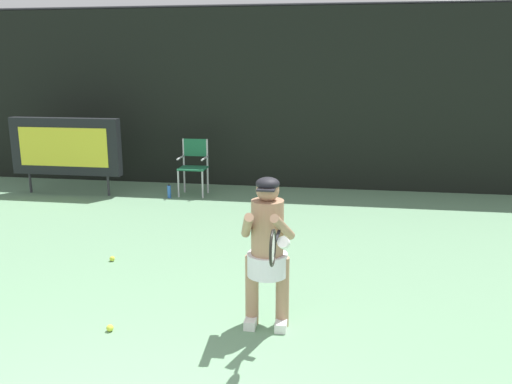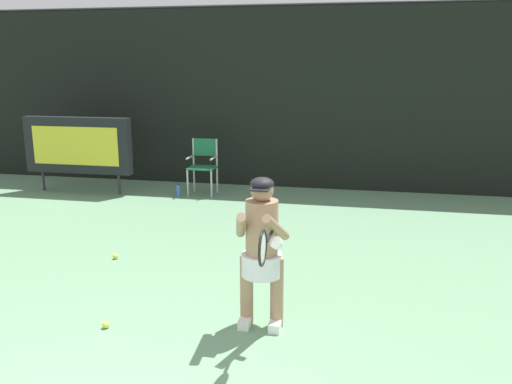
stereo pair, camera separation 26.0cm
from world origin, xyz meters
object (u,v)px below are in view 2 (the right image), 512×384
object	(u,v)px
tennis_ball_loose	(116,256)
umpire_chair	(203,163)
water_bottle	(178,191)
tennis_racket	(263,247)
tennis_player	(262,247)
tennis_ball_spare	(106,325)
scoreboard	(78,145)

from	to	relation	value
tennis_ball_loose	umpire_chair	bearing A→B (deg)	88.83
water_bottle	tennis_ball_loose	world-z (taller)	water_bottle
umpire_chair	tennis_racket	world-z (taller)	tennis_racket
tennis_player	tennis_ball_loose	size ratio (longest dim) A/B	21.89
water_bottle	tennis_player	size ratio (longest dim) A/B	0.18
tennis_player	water_bottle	bearing A→B (deg)	118.28
tennis_player	tennis_ball_spare	size ratio (longest dim) A/B	21.89
scoreboard	tennis_ball_loose	world-z (taller)	scoreboard
water_bottle	tennis_racket	bearing A→B (deg)	-63.43
water_bottle	tennis_ball_spare	xyz separation A→B (m)	(1.08, -5.13, -0.09)
tennis_racket	water_bottle	bearing A→B (deg)	126.31
tennis_player	tennis_ball_spare	world-z (taller)	tennis_player
tennis_ball_loose	tennis_ball_spare	distance (m)	1.93
tennis_player	tennis_racket	distance (m)	0.68
scoreboard	umpire_chair	size ratio (longest dim) A/B	2.04
scoreboard	tennis_player	distance (m)	6.62
umpire_chair	tennis_ball_loose	bearing A→B (deg)	-91.17
umpire_chair	tennis_player	bearing A→B (deg)	-67.12
umpire_chair	tennis_player	xyz separation A→B (m)	(2.16, -5.12, 0.20)
tennis_ball_loose	tennis_ball_spare	size ratio (longest dim) A/B	1.00
tennis_player	tennis_racket	size ratio (longest dim) A/B	2.47
tennis_racket	tennis_ball_spare	xyz separation A→B (m)	(-1.61, 0.26, -1.01)
tennis_ball_loose	scoreboard	bearing A→B (deg)	125.35
umpire_chair	water_bottle	bearing A→B (deg)	-137.44
tennis_ball_spare	tennis_racket	bearing A→B (deg)	-9.18
water_bottle	tennis_ball_spare	world-z (taller)	water_bottle
water_bottle	tennis_player	world-z (taller)	tennis_player
water_bottle	tennis_racket	size ratio (longest dim) A/B	0.44
umpire_chair	tennis_ball_loose	world-z (taller)	umpire_chair
scoreboard	tennis_ball_spare	size ratio (longest dim) A/B	32.35
tennis_player	tennis_racket	xyz separation A→B (m)	(0.14, -0.63, 0.23)
water_bottle	scoreboard	bearing A→B (deg)	-179.77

